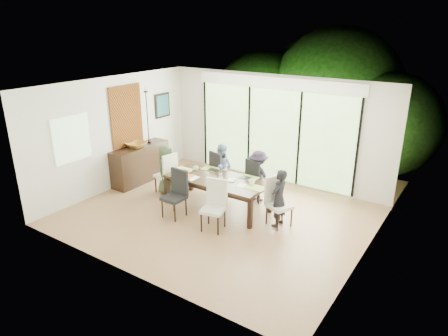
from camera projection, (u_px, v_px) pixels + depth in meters
The scene contains 62 objects.
floor at pixel (217, 216), 8.47m from camera, with size 6.00×5.00×0.01m, color brown.
ceiling at pixel (217, 87), 7.54m from camera, with size 6.00×5.00×0.01m, color white.
wall_back at pixel (274, 129), 9.96m from camera, with size 6.00×0.02×2.70m, color beige.
wall_front at pixel (123, 198), 6.05m from camera, with size 6.00×0.02×2.70m, color silver.
wall_left at pixel (114, 133), 9.58m from camera, with size 0.02×5.00×2.70m, color white.
wall_right at pixel (370, 188), 6.43m from camera, with size 0.02×5.00×2.70m, color white.
glass_doors at pixel (273, 135), 9.98m from camera, with size 4.20×0.02×2.30m, color #598C3F.
blinds_header at pixel (275, 83), 9.53m from camera, with size 4.40×0.06×0.28m, color white.
mullion_a at pixel (205, 124), 11.07m from camera, with size 0.05×0.04×2.30m, color black.
mullion_b at pixel (249, 131), 10.34m from camera, with size 0.05×0.04×2.30m, color black.
mullion_c at pixel (299, 140), 9.61m from camera, with size 0.05×0.04×2.30m, color black.
mullion_d at pixel (357, 149), 8.88m from camera, with size 0.05×0.04×2.30m, color black.
side_window at pixel (72, 139), 8.57m from camera, with size 0.02×0.90×1.00m, color #8CAD7F.
deck at pixel (287, 171), 11.14m from camera, with size 6.00×1.80×0.10m, color brown.
rail_top at pixel (300, 144), 11.56m from camera, with size 6.00×0.08×0.06m, color brown.
foliage_left at pixel (263, 101), 12.97m from camera, with size 3.20×3.20×3.20m, color #14380F.
foliage_mid at pixel (336, 94), 12.16m from camera, with size 4.00×4.00×4.00m, color #14380F.
foliage_right at pixel (389, 124), 10.79m from camera, with size 2.80×2.80×2.80m, color #14380F.
foliage_far at pixel (313, 94), 13.29m from camera, with size 3.60×3.60×3.60m, color #14380F.
table_top at pixel (217, 179), 8.62m from camera, with size 2.21×1.01×0.06m, color black.
table_apron at pixel (217, 183), 8.65m from camera, with size 2.03×0.83×0.09m, color black.
table_leg_fl at pixel (167, 190), 8.97m from camera, with size 0.08×0.08×0.64m, color black.
table_leg_fr at pixel (250, 214), 7.84m from camera, with size 0.08×0.08×0.64m, color black.
table_leg_bl at pixel (191, 178), 9.64m from camera, with size 0.08×0.08×0.64m, color black.
table_leg_br at pixel (270, 199), 8.51m from camera, with size 0.08×0.08×0.64m, color black.
chair_left_end at pixel (165, 172), 9.46m from camera, with size 0.42×0.42×1.01m, color white, non-canonical shape.
chair_right_end at pixel (280, 202), 7.89m from camera, with size 0.42×0.42×1.01m, color silver, non-canonical shape.
chair_far_left at pixel (222, 171), 9.57m from camera, with size 0.42×0.42×1.01m, color black, non-canonical shape.
chair_far_right at pixel (259, 179), 9.05m from camera, with size 0.42×0.42×1.01m, color black, non-canonical shape.
chair_near_left at pixel (174, 194), 8.26m from camera, with size 0.42×0.42×1.01m, color black, non-canonical shape.
chair_near_right at pixel (213, 206), 7.73m from camera, with size 0.42×0.42×1.01m, color silver, non-canonical shape.
person_left_end at pixel (166, 169), 9.42m from camera, with size 0.56×0.35×1.19m, color #38452E.
person_right_end at pixel (279, 198), 7.87m from camera, with size 0.56×0.35×1.19m, color black.
person_far_left at pixel (222, 167), 9.53m from camera, with size 0.56×0.35×1.19m, color #7A90B0.
person_far_right at pixel (258, 176), 9.00m from camera, with size 0.56×0.35×1.19m, color #251D2B.
placemat_left at pixel (183, 170), 9.11m from camera, with size 0.41×0.30×0.01m, color #A8C646.
placemat_right at pixel (256, 188), 8.11m from camera, with size 0.41×0.30×0.01m, color #90B641.
placemat_far_l at pixel (211, 169), 9.16m from camera, with size 0.41×0.30×0.01m, color #91AE3E.
placemat_far_r at pixel (249, 178), 8.64m from camera, with size 0.41×0.30×0.01m, color #7AB340.
placemat_paper at pixel (189, 177), 8.66m from camera, with size 0.41×0.30×0.01m, color white.
tablet_far_l at pixel (213, 170), 9.06m from camera, with size 0.24×0.17×0.01m, color black.
tablet_far_r at pixel (245, 178), 8.62m from camera, with size 0.22×0.16×0.01m, color black.
papers at pixel (244, 186), 8.21m from camera, with size 0.28×0.20×0.00m, color white.
platter_base at pixel (189, 177), 8.66m from camera, with size 0.24×0.24×0.02m, color white.
platter_snacks at pixel (189, 176), 8.65m from camera, with size 0.18×0.18×0.01m, color #C76017.
vase at pixel (220, 176), 8.60m from camera, with size 0.07×0.07×0.11m, color silver.
hyacinth_stems at pixel (220, 171), 8.57m from camera, with size 0.04×0.04×0.15m, color #337226.
hyacinth_blooms at pixel (220, 167), 8.54m from camera, with size 0.10×0.10×0.10m, color #5554D3.
laptop at pixel (184, 171), 8.97m from camera, with size 0.30×0.20×0.02m, color silver.
cup_a at pixel (196, 168), 9.08m from camera, with size 0.11×0.11×0.09m, color white.
cup_b at pixel (220, 179), 8.44m from camera, with size 0.09×0.09×0.08m, color white.
cup_c at pixel (252, 183), 8.26m from camera, with size 0.11×0.11×0.09m, color white.
book at pixel (228, 180), 8.52m from camera, with size 0.15×0.21×0.02m, color white.
sideboard at pixel (141, 164), 10.17m from camera, with size 0.47×1.66×0.93m, color black.
bowl at pixel (136, 145), 9.92m from camera, with size 0.49×0.49×0.12m, color #8F5E1F.
candlestick_base at pixel (149, 142), 10.28m from camera, with size 0.10×0.10×0.04m, color black.
candlestick_shaft at pixel (147, 117), 10.06m from camera, with size 0.02×0.02×1.30m, color black.
candlestick_pan at pixel (146, 92), 9.83m from camera, with size 0.10×0.10×0.03m, color black.
candle at pixel (145, 89), 9.81m from camera, with size 0.04×0.04×0.10m, color silver.
tapestry at pixel (127, 116), 9.75m from camera, with size 0.02×1.00×1.50m, color brown.
art_frame at pixel (162, 105), 10.74m from camera, with size 0.03×0.55×0.65m, color black.
art_canvas at pixel (163, 105), 10.73m from camera, with size 0.01×0.45×0.55m, color #18474F.
Camera 1 is at (4.34, -6.24, 3.87)m, focal length 32.00 mm.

